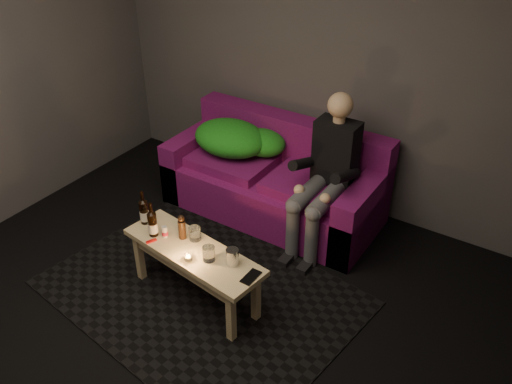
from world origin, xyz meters
TOP-DOWN VIEW (x-y plane):
  - floor at (0.00, 0.00)m, footprint 4.50×4.50m
  - room at (0.00, 0.47)m, footprint 4.50×4.50m
  - rug at (-0.04, 0.62)m, footprint 2.31×1.81m
  - sofa at (-0.15, 1.81)m, footprint 1.81×0.81m
  - green_blanket at (-0.54, 1.81)m, footprint 0.80×0.54m
  - person at (0.38, 1.67)m, footprint 0.33×0.75m
  - coffee_table at (-0.04, 0.57)m, footprint 1.09×0.48m
  - beer_bottle_a at (-0.51, 0.62)m, footprint 0.07×0.07m
  - beer_bottle_b at (-0.37, 0.54)m, footprint 0.07×0.07m
  - salt_shaker at (-0.29, 0.57)m, footprint 0.05×0.05m
  - pepper_mill at (-0.18, 0.63)m, footprint 0.07×0.07m
  - tumbler_back at (-0.09, 0.66)m, footprint 0.10×0.10m
  - tealight at (0.01, 0.46)m, footprint 0.05×0.05m
  - tumbler_front at (0.12, 0.54)m, footprint 0.10×0.10m
  - steel_cup at (0.27, 0.59)m, footprint 0.09×0.09m
  - smartphone at (0.44, 0.54)m, footprint 0.07×0.15m
  - red_lighter at (-0.33, 0.47)m, footprint 0.05×0.08m

SIDE VIEW (x-z plane):
  - floor at x=0.00m, z-range 0.00..0.00m
  - rug at x=-0.04m, z-range 0.00..0.01m
  - sofa at x=-0.15m, z-range -0.11..0.67m
  - coffee_table at x=-0.04m, z-range 0.14..0.57m
  - smartphone at x=0.44m, z-range 0.43..0.44m
  - red_lighter at x=-0.33m, z-range 0.43..0.45m
  - tealight at x=0.01m, z-range 0.43..0.47m
  - salt_shaker at x=-0.29m, z-range 0.43..0.52m
  - tumbler_back at x=-0.09m, z-range 0.43..0.53m
  - tumbler_front at x=0.12m, z-range 0.43..0.54m
  - steel_cup at x=0.27m, z-range 0.43..0.55m
  - pepper_mill at x=-0.18m, z-range 0.43..0.57m
  - beer_bottle_a at x=-0.51m, z-range 0.40..0.66m
  - beer_bottle_b at x=-0.37m, z-range 0.40..0.66m
  - green_blanket at x=-0.54m, z-range 0.45..0.72m
  - person at x=0.38m, z-range 0.02..1.23m
  - room at x=0.00m, z-range -0.61..3.89m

